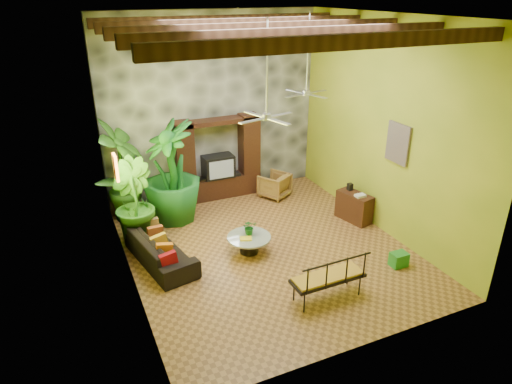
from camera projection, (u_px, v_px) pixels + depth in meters
name	position (u px, v px, depth m)	size (l,w,h in m)	color
ground	(266.00, 248.00, 10.49)	(7.00, 7.00, 0.00)	brown
ceiling	(268.00, 16.00, 8.45)	(6.00, 7.00, 0.02)	silver
back_wall	(212.00, 107.00, 12.38)	(6.00, 0.02, 5.00)	olive
left_wall	(119.00, 165.00, 8.35)	(0.02, 7.00, 5.00)	olive
right_wall	(383.00, 128.00, 10.59)	(0.02, 7.00, 5.00)	olive
stone_accent_wall	(212.00, 108.00, 12.33)	(5.98, 0.10, 4.98)	#373A3F
ceiling_beams	(268.00, 28.00, 8.54)	(5.95, 5.36, 0.22)	#341D10
entertainment_center	(218.00, 165.00, 12.71)	(2.40, 0.55, 2.30)	black
ceiling_fan_front	(267.00, 106.00, 8.69)	(1.28, 1.28, 1.86)	#B8B8BD
ceiling_fan_back	(307.00, 84.00, 10.70)	(1.28, 1.28, 1.86)	#B8B8BD
wall_art_mask	(116.00, 167.00, 9.36)	(0.06, 0.32, 0.55)	gold
wall_art_painting	(398.00, 143.00, 10.16)	(0.06, 0.70, 0.90)	#255189
sofa	(160.00, 249.00, 9.83)	(2.14, 0.84, 0.63)	black
wicker_armchair	(274.00, 185.00, 12.96)	(0.74, 0.76, 0.69)	#925E35
tall_plant_a	(122.00, 171.00, 11.34)	(1.38, 0.94, 2.62)	#2E6A1B
tall_plant_b	(132.00, 203.00, 10.34)	(1.11, 0.90, 2.02)	#29651A
tall_plant_c	(171.00, 172.00, 11.28)	(1.45, 1.45, 2.59)	#196221
coffee_table	(249.00, 242.00, 10.23)	(0.98, 0.98, 0.40)	black
centerpiece_plant	(250.00, 227.00, 10.20)	(0.31, 0.27, 0.35)	#17581E
yellow_tray	(246.00, 239.00, 10.05)	(0.26, 0.18, 0.03)	yellow
iron_bench	(330.00, 276.00, 8.52)	(1.46, 0.54, 0.57)	black
side_console	(354.00, 207.00, 11.61)	(0.42, 0.92, 0.74)	#381F12
green_bin	(399.00, 259.00, 9.76)	(0.35, 0.27, 0.31)	#1F7631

